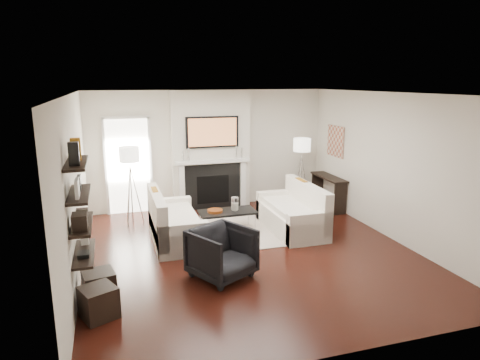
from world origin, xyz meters
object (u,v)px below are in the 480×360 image
object	(u,v)px
loveseat_left_base	(176,230)
lamp_right_shade	(302,145)
armchair	(222,251)
lamp_left_shade	(129,154)
coffee_table	(227,212)
loveseat_right_base	(291,220)
ottoman_near	(99,286)

from	to	relation	value
loveseat_left_base	lamp_right_shade	xyz separation A→B (m)	(3.19, 1.46, 1.24)
armchair	lamp_left_shade	world-z (taller)	lamp_left_shade
coffee_table	lamp_left_shade	xyz separation A→B (m)	(-1.75, 1.09, 1.05)
loveseat_left_base	loveseat_right_base	distance (m)	2.27
coffee_table	armchair	xyz separation A→B (m)	(-0.61, -1.90, 0.02)
coffee_table	lamp_right_shade	xyz separation A→B (m)	(2.15, 1.27, 1.05)
loveseat_right_base	lamp_right_shade	distance (m)	2.19
lamp_left_shade	loveseat_left_base	bearing A→B (deg)	-60.97
armchair	loveseat_right_base	bearing A→B (deg)	12.65
lamp_right_shade	armchair	bearing A→B (deg)	-131.00
lamp_left_shade	loveseat_right_base	bearing A→B (deg)	-24.76
coffee_table	lamp_left_shade	world-z (taller)	lamp_left_shade
lamp_right_shade	coffee_table	bearing A→B (deg)	-149.49
loveseat_right_base	lamp_right_shade	size ratio (longest dim) A/B	4.50
lamp_right_shade	loveseat_right_base	bearing A→B (deg)	-120.59
lamp_right_shade	loveseat_left_base	bearing A→B (deg)	-155.38
lamp_left_shade	coffee_table	bearing A→B (deg)	-31.92
loveseat_left_base	lamp_left_shade	bearing A→B (deg)	119.03
lamp_right_shade	ottoman_near	world-z (taller)	lamp_right_shade
loveseat_right_base	coffee_table	xyz separation A→B (m)	(-1.23, 0.28, 0.19)
armchair	ottoman_near	size ratio (longest dim) A/B	2.10
armchair	lamp_left_shade	size ratio (longest dim) A/B	2.10
armchair	ottoman_near	xyz separation A→B (m)	(-1.76, -0.19, -0.22)
coffee_table	ottoman_near	size ratio (longest dim) A/B	2.75
loveseat_right_base	ottoman_near	distance (m)	4.03
coffee_table	lamp_left_shade	bearing A→B (deg)	148.08
loveseat_right_base	lamp_right_shade	xyz separation A→B (m)	(0.92, 1.55, 1.24)
coffee_table	lamp_right_shade	world-z (taller)	lamp_right_shade
lamp_left_shade	lamp_right_shade	bearing A→B (deg)	2.55
loveseat_right_base	armchair	size ratio (longest dim) A/B	2.15
lamp_right_shade	ottoman_near	distance (m)	5.77
lamp_left_shade	ottoman_near	size ratio (longest dim) A/B	1.00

